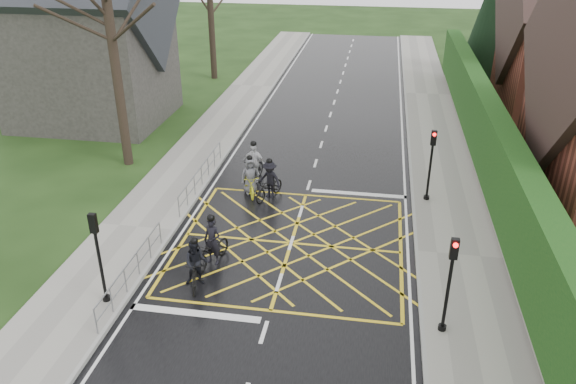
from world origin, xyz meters
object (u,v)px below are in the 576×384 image
(cyclist_rear, at_px, (212,248))
(cyclist_lead, at_px, (250,181))
(cyclist_back, at_px, (196,267))
(cyclist_mid, at_px, (269,184))
(cyclist_front, at_px, (254,167))

(cyclist_rear, height_order, cyclist_lead, cyclist_rear)
(cyclist_rear, bearing_deg, cyclist_back, -79.64)
(cyclist_rear, relative_size, cyclist_mid, 1.06)
(cyclist_rear, bearing_deg, cyclist_mid, 97.52)
(cyclist_front, bearing_deg, cyclist_rear, -76.56)
(cyclist_mid, xyz_separation_m, cyclist_front, (-1.01, 1.49, 0.06))
(cyclist_back, relative_size, cyclist_lead, 0.95)
(cyclist_mid, distance_m, cyclist_lead, 0.94)
(cyclist_back, height_order, cyclist_lead, cyclist_lead)
(cyclist_rear, bearing_deg, cyclist_front, 108.24)
(cyclist_rear, height_order, cyclist_back, cyclist_rear)
(cyclist_back, relative_size, cyclist_mid, 0.93)
(cyclist_rear, xyz_separation_m, cyclist_back, (-0.17, -1.28, 0.05))
(cyclist_mid, bearing_deg, cyclist_back, -75.93)
(cyclist_back, xyz_separation_m, cyclist_lead, (0.23, 6.84, -0.05))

